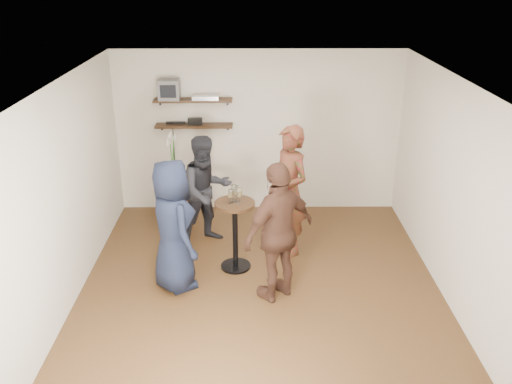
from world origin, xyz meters
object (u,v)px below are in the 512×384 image
side_table (175,198)px  person_dark (206,191)px  dvd_deck (206,97)px  radio (195,121)px  drinks_table (235,226)px  person_brown (279,232)px  crt_monitor (169,89)px  person_plaid (289,191)px  person_navy (173,226)px

side_table → person_dark: size_ratio=0.35×
dvd_deck → radio: bearing=180.0°
drinks_table → person_brown: person_brown is taller
drinks_table → person_dark: size_ratio=0.59×
person_brown → dvd_deck: bearing=-106.6°
crt_monitor → person_plaid: (1.75, -1.37, -1.10)m
radio → drinks_table: 2.14m
drinks_table → person_plaid: person_plaid is taller
person_dark → person_brown: 1.72m
person_navy → person_brown: 1.30m
person_dark → person_navy: bearing=-134.6°
person_dark → dvd_deck: bearing=63.2°
crt_monitor → person_dark: size_ratio=0.20×
crt_monitor → person_brown: size_ratio=0.18×
person_plaid → person_brown: 1.14m
crt_monitor → person_brown: bearing=-57.9°
side_table → person_dark: 0.81m
dvd_deck → drinks_table: (0.48, -1.82, -1.29)m
side_table → person_navy: 1.76m
drinks_table → side_table: bearing=127.1°
crt_monitor → person_navy: bearing=-82.8°
dvd_deck → person_dark: bearing=-87.2°
dvd_deck → person_navy: bearing=-96.6°
radio → person_navy: person_navy is taller
dvd_deck → person_dark: dvd_deck is taller
drinks_table → dvd_deck: bearing=104.7°
person_navy → dvd_deck: bearing=-37.1°
person_dark → person_brown: bearing=-85.5°
side_table → person_dark: (0.53, -0.52, 0.34)m
dvd_deck → person_plaid: (1.21, -1.37, -0.98)m
dvd_deck → side_table: (-0.48, -0.56, -1.43)m
drinks_table → person_navy: size_ratio=0.57×
dvd_deck → side_table: size_ratio=0.72×
dvd_deck → crt_monitor: bearing=180.0°
person_plaid → crt_monitor: bearing=-160.0°
person_plaid → person_navy: person_plaid is taller
drinks_table → person_plaid: (0.73, 0.46, 0.30)m
side_table → person_plaid: 1.92m
dvd_deck → person_navy: dvd_deck is taller
side_table → person_brown: size_ratio=0.32×
side_table → person_plaid: bearing=-25.6°
person_plaid → person_dark: bearing=-136.2°
person_dark → person_navy: size_ratio=0.96×
drinks_table → person_dark: (-0.43, 0.75, 0.19)m
crt_monitor → person_plaid: bearing=-37.9°
person_dark → person_brown: person_brown is taller
dvd_deck → radio: (-0.18, 0.00, -0.38)m
crt_monitor → person_navy: size_ratio=0.19×
radio → crt_monitor: bearing=180.0°
crt_monitor → radio: bearing=0.0°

